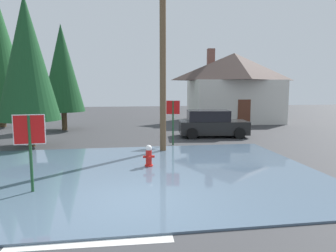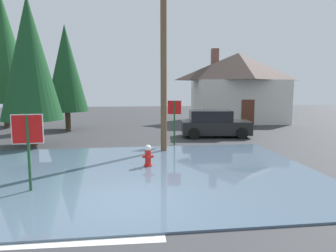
# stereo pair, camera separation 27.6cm
# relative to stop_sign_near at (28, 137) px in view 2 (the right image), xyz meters

# --- Properties ---
(ground_plane) EXTENTS (80.00, 80.00, 0.10)m
(ground_plane) POSITION_rel_stop_sign_near_xyz_m (2.73, -1.15, -1.63)
(ground_plane) COLOR #38383A
(flood_puddle) EXTENTS (13.52, 8.89, 0.05)m
(flood_puddle) POSITION_rel_stop_sign_near_xyz_m (2.43, 1.49, -1.55)
(flood_puddle) COLOR #4C6075
(flood_puddle) RESTS_ON ground
(lane_stop_bar) EXTENTS (3.16, 0.40, 0.01)m
(lane_stop_bar) POSITION_rel_stop_sign_near_xyz_m (1.86, -3.05, -1.57)
(lane_stop_bar) COLOR silver
(lane_stop_bar) RESTS_ON ground
(stop_sign_near) EXTENTS (0.82, 0.12, 2.20)m
(stop_sign_near) POSITION_rel_stop_sign_near_xyz_m (0.00, 0.00, 0.00)
(stop_sign_near) COLOR #1E4C28
(stop_sign_near) RESTS_ON ground
(fire_hydrant) EXTENTS (0.42, 0.36, 0.84)m
(fire_hydrant) POSITION_rel_stop_sign_near_xyz_m (3.43, 2.26, -1.16)
(fire_hydrant) COLOR red
(fire_hydrant) RESTS_ON ground
(utility_pole) EXTENTS (1.60, 0.28, 9.54)m
(utility_pole) POSITION_rel_stop_sign_near_xyz_m (4.33, 4.97, 3.37)
(utility_pole) COLOR brown
(utility_pole) RESTS_ON ground
(stop_sign_far) EXTENTS (0.70, 0.17, 2.28)m
(stop_sign_far) POSITION_rel_stop_sign_near_xyz_m (5.04, 6.44, 0.05)
(stop_sign_far) COLOR #1E4C28
(stop_sign_far) RESTS_ON ground
(house) EXTENTS (8.05, 6.47, 6.30)m
(house) POSITION_rel_stop_sign_near_xyz_m (12.03, 16.58, 1.46)
(house) COLOR beige
(house) RESTS_ON ground
(parked_car) EXTENTS (4.18, 2.32, 1.58)m
(parked_car) POSITION_rel_stop_sign_near_xyz_m (7.79, 8.78, -0.82)
(parked_car) COLOR black
(parked_car) RESTS_ON ground
(pine_tree_tall_left) EXTENTS (3.99, 3.99, 9.97)m
(pine_tree_tall_left) POSITION_rel_stop_sign_near_xyz_m (-6.36, 15.54, 4.29)
(pine_tree_tall_left) COLOR #4C3823
(pine_tree_tall_left) RESTS_ON ground
(pine_tree_mid_left) EXTENTS (2.94, 2.94, 7.34)m
(pine_tree_mid_left) POSITION_rel_stop_sign_near_xyz_m (-2.00, 7.17, 2.74)
(pine_tree_mid_left) COLOR #4C3823
(pine_tree_mid_left) RESTS_ON ground
(pine_tree_short_left) EXTENTS (2.86, 2.86, 7.16)m
(pine_tree_short_left) POSITION_rel_stop_sign_near_xyz_m (-1.46, 13.11, 2.64)
(pine_tree_short_left) COLOR #4C3823
(pine_tree_short_left) RESTS_ON ground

